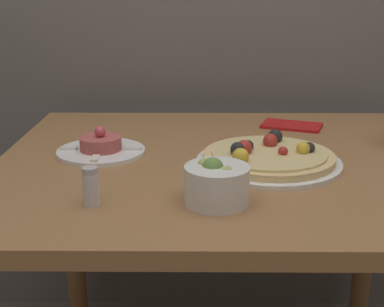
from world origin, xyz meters
TOP-DOWN VIEW (x-y plane):
  - dining_table at (0.00, 0.45)m, footprint 1.06×0.89m
  - pizza_plate at (0.08, 0.40)m, footprint 0.32×0.32m
  - tartare_plate at (-0.30, 0.48)m, footprint 0.21×0.21m
  - small_bowl at (-0.04, 0.19)m, footprint 0.12×0.12m
  - napkin at (0.19, 0.73)m, footprint 0.18×0.14m
  - salt_shaker at (-0.26, 0.17)m, footprint 0.03×0.03m

SIDE VIEW (x-z plane):
  - dining_table at x=0.00m, z-range 0.27..1.01m
  - napkin at x=0.19m, z-range 0.74..0.75m
  - tartare_plate at x=-0.30m, z-range 0.72..0.79m
  - pizza_plate at x=0.08m, z-range 0.73..0.79m
  - salt_shaker at x=-0.26m, z-range 0.74..0.81m
  - small_bowl at x=-0.04m, z-range 0.74..0.82m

